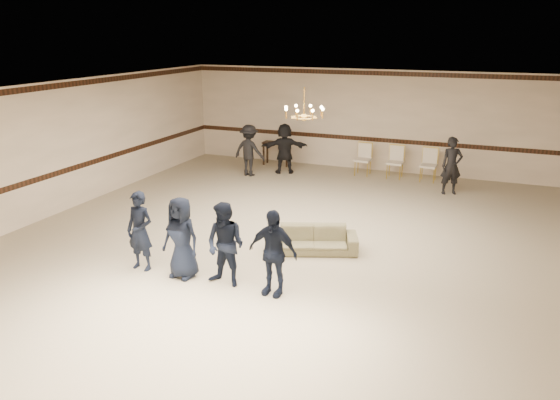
{
  "coord_description": "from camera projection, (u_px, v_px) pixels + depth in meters",
  "views": [
    {
      "loc": [
        3.94,
        -10.03,
        4.36
      ],
      "look_at": [
        0.05,
        -0.5,
        1.12
      ],
      "focal_mm": 34.73,
      "sensor_mm": 36.0,
      "label": 1
    }
  ],
  "objects": [
    {
      "name": "room",
      "position": [
        287.0,
        171.0,
        11.11
      ],
      "size": [
        12.01,
        14.01,
        3.21
      ],
      "color": "tan",
      "rests_on": "ground"
    },
    {
      "name": "adult_mid",
      "position": [
        285.0,
        148.0,
        17.04
      ],
      "size": [
        1.54,
        1.04,
        1.59
      ],
      "primitive_type": "imported",
      "rotation": [
        0.0,
        0.0,
        3.57
      ],
      "color": "black",
      "rests_on": "floor"
    },
    {
      "name": "boy_d",
      "position": [
        273.0,
        252.0,
        9.15
      ],
      "size": [
        0.92,
        0.44,
        1.52
      ],
      "primitive_type": "imported",
      "rotation": [
        0.0,
        0.0,
        -0.07
      ],
      "color": "black",
      "rests_on": "floor"
    },
    {
      "name": "chair_rail",
      "position": [
        366.0,
        139.0,
        17.46
      ],
      "size": [
        12.0,
        0.02,
        0.14
      ],
      "primitive_type": "cube",
      "color": "black",
      "rests_on": "wall_back"
    },
    {
      "name": "console_table",
      "position": [
        277.0,
        154.0,
        18.18
      ],
      "size": [
        0.94,
        0.42,
        0.78
      ],
      "primitive_type": "cube",
      "rotation": [
        0.0,
        0.0,
        0.03
      ],
      "color": "black",
      "rests_on": "floor"
    },
    {
      "name": "crown_molding",
      "position": [
        369.0,
        73.0,
        16.83
      ],
      "size": [
        12.0,
        0.02,
        0.14
      ],
      "primitive_type": "cube",
      "color": "black",
      "rests_on": "wall_back"
    },
    {
      "name": "boy_b",
      "position": [
        181.0,
        238.0,
        9.8
      ],
      "size": [
        0.79,
        0.56,
        1.52
      ],
      "primitive_type": "imported",
      "rotation": [
        0.0,
        0.0,
        -0.1
      ],
      "color": "black",
      "rests_on": "floor"
    },
    {
      "name": "boy_a",
      "position": [
        140.0,
        231.0,
        10.12
      ],
      "size": [
        0.57,
        0.39,
        1.52
      ],
      "primitive_type": "imported",
      "rotation": [
        0.0,
        0.0,
        -0.04
      ],
      "color": "black",
      "rests_on": "floor"
    },
    {
      "name": "banquet_chair_mid",
      "position": [
        395.0,
        162.0,
        16.53
      ],
      "size": [
        0.49,
        0.49,
        0.99
      ],
      "primitive_type": null,
      "rotation": [
        0.0,
        0.0,
        -0.03
      ],
      "color": "beige",
      "rests_on": "floor"
    },
    {
      "name": "banquet_chair_right",
      "position": [
        429.0,
        165.0,
        16.17
      ],
      "size": [
        0.5,
        0.5,
        0.99
      ],
      "primitive_type": null,
      "rotation": [
        0.0,
        0.0,
        -0.05
      ],
      "color": "beige",
      "rests_on": "floor"
    },
    {
      "name": "adult_right",
      "position": [
        452.0,
        166.0,
        14.85
      ],
      "size": [
        0.69,
        0.59,
        1.59
      ],
      "primitive_type": "imported",
      "rotation": [
        0.0,
        0.0,
        0.43
      ],
      "color": "black",
      "rests_on": "floor"
    },
    {
      "name": "adult_left",
      "position": [
        249.0,
        150.0,
        16.75
      ],
      "size": [
        1.08,
        0.69,
        1.59
      ],
      "primitive_type": "imported",
      "rotation": [
        0.0,
        0.0,
        3.04
      ],
      "color": "black",
      "rests_on": "floor"
    },
    {
      "name": "chandelier",
      "position": [
        304.0,
        102.0,
        11.61
      ],
      "size": [
        0.94,
        0.94,
        0.89
      ],
      "primitive_type": null,
      "color": "gold",
      "rests_on": "ceiling"
    },
    {
      "name": "settee",
      "position": [
        313.0,
        240.0,
        11.07
      ],
      "size": [
        1.91,
        1.28,
        0.52
      ],
      "primitive_type": "imported",
      "rotation": [
        0.0,
        0.0,
        0.36
      ],
      "color": "#7A7751",
      "rests_on": "floor"
    },
    {
      "name": "boy_c",
      "position": [
        225.0,
        245.0,
        9.47
      ],
      "size": [
        0.8,
        0.65,
        1.52
      ],
      "primitive_type": "imported",
      "rotation": [
        0.0,
        0.0,
        -0.11
      ],
      "color": "black",
      "rests_on": "floor"
    },
    {
      "name": "banquet_chair_left",
      "position": [
        363.0,
        160.0,
        16.89
      ],
      "size": [
        0.52,
        0.52,
        0.99
      ],
      "primitive_type": null,
      "rotation": [
        0.0,
        0.0,
        -0.09
      ],
      "color": "beige",
      "rests_on": "floor"
    }
  ]
}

